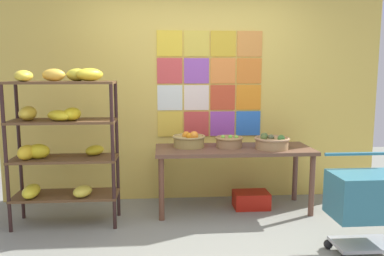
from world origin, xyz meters
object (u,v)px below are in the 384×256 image
Objects in this scene: shopping_cart at (367,199)px; display_table at (234,155)px; fruit_basket_left at (189,140)px; banana_shelf_unit at (59,133)px; fruit_basket_back_right at (272,142)px; fruit_basket_back_left at (229,141)px; produce_crate_under_table at (251,200)px.

display_table is at bearing 125.99° from shopping_cart.
fruit_basket_left is 0.44× the size of shopping_cart.
banana_shelf_unit is at bearing -163.72° from fruit_basket_left.
display_table is 4.68× the size of fruit_basket_left.
banana_shelf_unit reaches higher than fruit_basket_back_right.
fruit_basket_back_right is 0.92m from fruit_basket_left.
banana_shelf_unit reaches higher than fruit_basket_back_left.
banana_shelf_unit is 4.28× the size of fruit_basket_left.
fruit_basket_back_left is 1.60m from shopping_cart.
fruit_basket_back_left is (-0.04, 0.05, 0.15)m from display_table.
shopping_cart is at bearing -53.02° from display_table.
banana_shelf_unit is 0.91× the size of display_table.
display_table is 4.35× the size of produce_crate_under_table.
banana_shelf_unit reaches higher than display_table.
fruit_basket_back_right is at bearing -16.15° from fruit_basket_back_left.
banana_shelf_unit is 2.25m from fruit_basket_back_right.
fruit_basket_left is (1.33, 0.39, -0.16)m from banana_shelf_unit.
fruit_basket_left is (-0.45, 0.05, 0.01)m from fruit_basket_back_left.
shopping_cart is at bearing -65.92° from fruit_basket_back_right.
display_table reaches higher than produce_crate_under_table.
banana_shelf_unit is at bearing -169.13° from fruit_basket_back_left.
fruit_basket_left is (-0.90, 0.18, 0.00)m from fruit_basket_back_right.
banana_shelf_unit is 1.88m from display_table.
produce_crate_under_table is (0.26, -0.01, -0.69)m from fruit_basket_back_left.
display_table is 0.16m from fruit_basket_back_left.
fruit_basket_back_left is 0.74m from produce_crate_under_table.
fruit_basket_back_left is 0.37× the size of shopping_cart.
fruit_basket_back_left is 0.45m from fruit_basket_left.
shopping_cart is (0.91, -1.21, -0.13)m from display_table.
produce_crate_under_table is (-0.19, 0.12, -0.70)m from fruit_basket_back_right.
banana_shelf_unit is at bearing 160.59° from shopping_cart.
fruit_basket_left reaches higher than fruit_basket_back_right.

